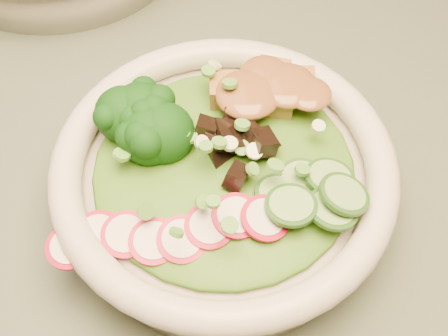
{
  "coord_description": "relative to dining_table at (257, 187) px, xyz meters",
  "views": [
    {
      "loc": [
        -0.07,
        -0.34,
        1.19
      ],
      "look_at": [
        -0.04,
        -0.09,
        0.81
      ],
      "focal_mm": 50.0,
      "sensor_mm": 36.0,
      "label": 1
    }
  ],
  "objects": [
    {
      "name": "mushroom_heap",
      "position": [
        -0.04,
        -0.08,
        0.18
      ],
      "size": [
        0.07,
        0.07,
        0.04
      ],
      "primitive_type": null,
      "rotation": [
        0.0,
        0.0,
        -0.09
      ],
      "color": "black",
      "rests_on": "salad_bowl"
    },
    {
      "name": "broccoli_florets",
      "position": [
        -0.09,
        -0.06,
        0.19
      ],
      "size": [
        0.08,
        0.07,
        0.04
      ],
      "primitive_type": null,
      "rotation": [
        0.0,
        0.0,
        -0.09
      ],
      "color": "black",
      "rests_on": "salad_bowl"
    },
    {
      "name": "lettuce_bed",
      "position": [
        -0.04,
        -0.09,
        0.17
      ],
      "size": [
        0.19,
        0.19,
        0.02
      ],
      "primitive_type": "ellipsoid",
      "color": "#265912",
      "rests_on": "salad_bowl"
    },
    {
      "name": "cucumber_slices",
      "position": [
        0.01,
        -0.13,
        0.18
      ],
      "size": [
        0.07,
        0.07,
        0.03
      ],
      "primitive_type": null,
      "rotation": [
        0.0,
        0.0,
        -0.09
      ],
      "color": "#93CB70",
      "rests_on": "salad_bowl"
    },
    {
      "name": "scallion_garnish",
      "position": [
        -0.04,
        -0.09,
        0.19
      ],
      "size": [
        0.18,
        0.18,
        0.02
      ],
      "primitive_type": null,
      "color": "#569C37",
      "rests_on": "salad_bowl"
    },
    {
      "name": "peanut_sauce",
      "position": [
        -0.01,
        -0.04,
        0.2
      ],
      "size": [
        0.07,
        0.05,
        0.02
      ],
      "primitive_type": "ellipsoid",
      "color": "brown",
      "rests_on": "tofu_cubes"
    },
    {
      "name": "dining_table",
      "position": [
        0.0,
        0.0,
        0.0
      ],
      "size": [
        1.2,
        0.8,
        0.75
      ],
      "color": "black",
      "rests_on": "ground"
    },
    {
      "name": "tofu_cubes",
      "position": [
        -0.01,
        -0.04,
        0.18
      ],
      "size": [
        0.09,
        0.06,
        0.03
      ],
      "primitive_type": null,
      "rotation": [
        0.0,
        0.0,
        -0.09
      ],
      "color": "#9A6533",
      "rests_on": "salad_bowl"
    },
    {
      "name": "salad_bowl",
      "position": [
        -0.04,
        -0.09,
        0.15
      ],
      "size": [
        0.26,
        0.26,
        0.07
      ],
      "rotation": [
        0.0,
        0.0,
        -0.09
      ],
      "color": "beige",
      "rests_on": "dining_table"
    },
    {
      "name": "radish_slices",
      "position": [
        -0.08,
        -0.14,
        0.18
      ],
      "size": [
        0.11,
        0.05,
        0.02
      ],
      "primitive_type": null,
      "rotation": [
        0.0,
        0.0,
        -0.09
      ],
      "color": "#A70C2B",
      "rests_on": "salad_bowl"
    }
  ]
}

